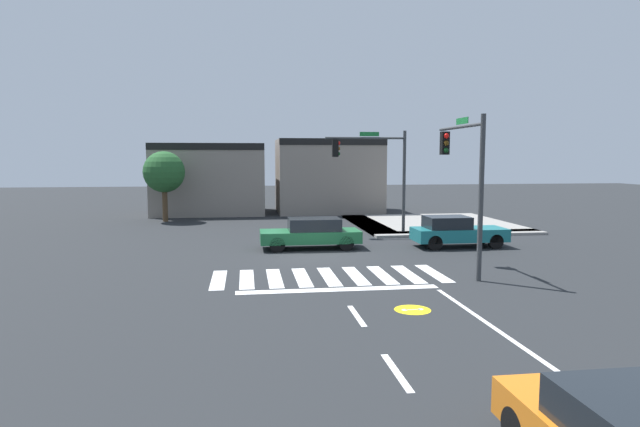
% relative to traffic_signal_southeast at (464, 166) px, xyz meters
% --- Properties ---
extents(ground_plane, '(120.00, 120.00, 0.00)m').
position_rel_traffic_signal_southeast_xyz_m(ground_plane, '(-5.17, 4.38, -4.08)').
color(ground_plane, '#232628').
extents(crosswalk_near, '(8.57, 3.16, 0.01)m').
position_rel_traffic_signal_southeast_xyz_m(crosswalk_near, '(-5.17, -0.12, -4.07)').
color(crosswalk_near, silver).
rests_on(crosswalk_near, ground_plane).
extents(lane_markings, '(6.80, 24.25, 0.01)m').
position_rel_traffic_signal_southeast_xyz_m(lane_markings, '(-4.11, -8.35, -4.07)').
color(lane_markings, white).
rests_on(lane_markings, ground_plane).
extents(bike_detector_marking, '(1.06, 1.06, 0.01)m').
position_rel_traffic_signal_southeast_xyz_m(bike_detector_marking, '(-3.45, -4.77, -4.07)').
color(bike_detector_marking, yellow).
rests_on(bike_detector_marking, ground_plane).
extents(curb_corner_northeast, '(10.00, 10.60, 0.15)m').
position_rel_traffic_signal_southeast_xyz_m(curb_corner_northeast, '(3.32, 13.80, -4.00)').
color(curb_corner_northeast, gray).
rests_on(curb_corner_northeast, ground_plane).
extents(storefront_row, '(17.62, 6.52, 5.79)m').
position_rel_traffic_signal_southeast_xyz_m(storefront_row, '(-6.30, 23.54, -1.26)').
color(storefront_row, gray).
rests_on(storefront_row, ground_plane).
extents(traffic_signal_southeast, '(0.32, 4.21, 5.89)m').
position_rel_traffic_signal_southeast_xyz_m(traffic_signal_southeast, '(0.00, 0.00, 0.00)').
color(traffic_signal_southeast, '#383A3D').
rests_on(traffic_signal_southeast, ground_plane).
extents(traffic_signal_northeast, '(4.61, 0.32, 5.88)m').
position_rel_traffic_signal_southeast_xyz_m(traffic_signal_northeast, '(-0.99, 10.14, -0.03)').
color(traffic_signal_northeast, '#383A3D').
rests_on(traffic_signal_northeast, ground_plane).
extents(car_teal, '(4.49, 1.81, 1.52)m').
position_rel_traffic_signal_southeast_xyz_m(car_teal, '(2.00, 5.54, -3.31)').
color(car_teal, '#196B70').
rests_on(car_teal, ground_plane).
extents(car_green, '(4.78, 1.83, 1.48)m').
position_rel_traffic_signal_southeast_xyz_m(car_green, '(-5.09, 6.04, -3.31)').
color(car_green, '#1E6638').
rests_on(car_green, ground_plane).
extents(roadside_tree, '(2.81, 2.81, 4.81)m').
position_rel_traffic_signal_southeast_xyz_m(roadside_tree, '(-13.67, 18.38, -0.71)').
color(roadside_tree, '#4C3823').
rests_on(roadside_tree, ground_plane).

